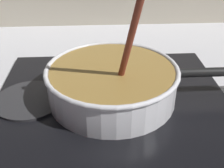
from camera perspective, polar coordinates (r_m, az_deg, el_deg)
The scene contains 4 objects.
hob_plate at distance 0.69m, azimuth -0.00°, elevation -3.20°, with size 0.56×0.48×0.01m, color black.
burner_ring at distance 0.69m, azimuth 0.00°, elevation -2.51°, with size 0.19×0.19×0.01m, color #592D0C.
spare_burner at distance 0.70m, azimuth -16.26°, elevation -2.99°, with size 0.17×0.17×0.01m, color #262628.
cooking_pan at distance 0.66m, azimuth 0.13°, elevation 0.40°, with size 0.48×0.31×0.34m.
Camera 1 is at (0.02, -0.34, 0.40)m, focal length 45.39 mm.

